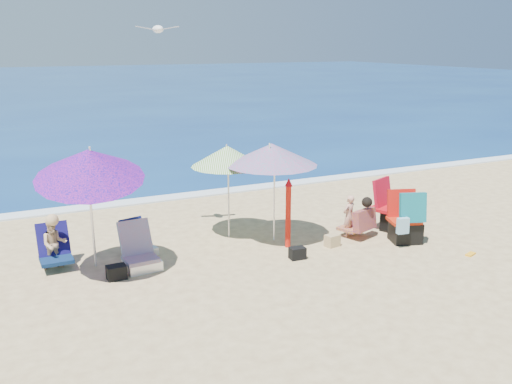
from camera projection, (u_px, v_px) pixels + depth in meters
name	position (u px, v px, depth m)	size (l,w,h in m)	color
ground	(298.00, 267.00, 9.58)	(120.00, 120.00, 0.00)	#D8BC84
sea	(38.00, 86.00, 48.85)	(120.00, 80.00, 0.12)	navy
foam	(195.00, 195.00, 14.03)	(120.00, 0.50, 0.04)	white
umbrella_turquoise	(272.00, 154.00, 10.33)	(2.19, 2.19, 1.92)	white
umbrella_striped	(227.00, 156.00, 10.64)	(1.70, 1.70, 1.83)	silver
umbrella_blue	(89.00, 164.00, 8.64)	(1.97, 2.02, 2.28)	white
furled_umbrella	(288.00, 209.00, 10.33)	(0.15, 0.16, 1.32)	red
chair_navy	(139.00, 245.00, 10.11)	(0.61, 0.64, 0.62)	#0B103F
chair_rainbow	(140.00, 257.00, 9.48)	(0.60, 0.71, 0.77)	#E2614F
camp_chair_left	(394.00, 215.00, 11.40)	(0.89, 0.86, 1.02)	#B30C14
camp_chair_right	(406.00, 224.00, 10.68)	(0.76, 0.77, 1.01)	red
person_center	(356.00, 217.00, 10.93)	(0.70, 0.69, 0.83)	tan
person_left	(54.00, 244.00, 9.43)	(0.52, 0.65, 0.95)	tan
bag_black_a	(116.00, 272.00, 9.07)	(0.31, 0.23, 0.22)	black
bag_tan	(332.00, 241.00, 10.52)	(0.29, 0.23, 0.22)	tan
bag_black_b	(297.00, 253.00, 9.91)	(0.28, 0.21, 0.21)	black
orange_item	(471.00, 254.00, 10.11)	(0.25, 0.18, 0.03)	#FCA81A
seagull	(158.00, 29.00, 9.90)	(0.75, 0.38, 0.13)	white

